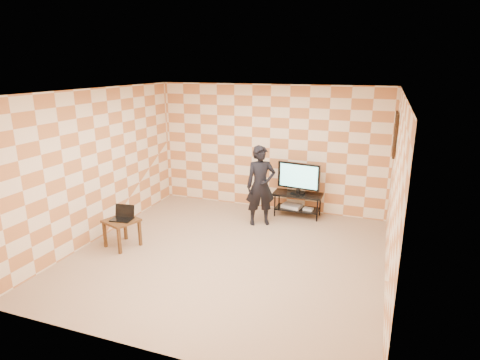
{
  "coord_description": "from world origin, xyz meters",
  "views": [
    {
      "loc": [
        2.28,
        -5.71,
        3.09
      ],
      "look_at": [
        0.0,
        0.6,
        1.15
      ],
      "focal_mm": 30.0,
      "sensor_mm": 36.0,
      "label": 1
    }
  ],
  "objects_px": {
    "side_table": "(122,224)",
    "person": "(261,186)",
    "tv_stand": "(298,199)",
    "tv": "(299,177)"
  },
  "relations": [
    {
      "from": "tv",
      "to": "tv_stand",
      "type": "bearing_deg",
      "value": 97.67
    },
    {
      "from": "side_table",
      "to": "person",
      "type": "height_order",
      "value": "person"
    },
    {
      "from": "side_table",
      "to": "tv_stand",
      "type": "bearing_deg",
      "value": 44.03
    },
    {
      "from": "tv_stand",
      "to": "tv",
      "type": "xyz_separation_m",
      "value": [
        0.0,
        -0.0,
        0.5
      ]
    },
    {
      "from": "side_table",
      "to": "person",
      "type": "relative_size",
      "value": 0.4
    },
    {
      "from": "side_table",
      "to": "person",
      "type": "bearing_deg",
      "value": 42.77
    },
    {
      "from": "tv_stand",
      "to": "tv",
      "type": "height_order",
      "value": "tv"
    },
    {
      "from": "person",
      "to": "tv_stand",
      "type": "bearing_deg",
      "value": 19.53
    },
    {
      "from": "side_table",
      "to": "person",
      "type": "xyz_separation_m",
      "value": [
        1.97,
        1.82,
        0.39
      ]
    },
    {
      "from": "tv_stand",
      "to": "tv",
      "type": "relative_size",
      "value": 1.13
    }
  ]
}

